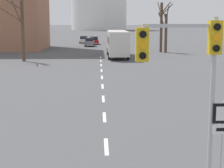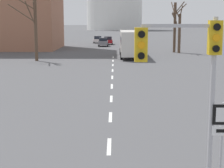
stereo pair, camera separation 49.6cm
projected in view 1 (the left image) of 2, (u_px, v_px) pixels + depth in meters
name	position (u px, v px, depth m)	size (l,w,h in m)	color
lane_stripe_1	(106.00, 146.00, 14.60)	(0.16, 2.00, 0.01)	silver
lane_stripe_2	(104.00, 117.00, 19.03)	(0.16, 2.00, 0.01)	silver
lane_stripe_3	(103.00, 99.00, 23.46)	(0.16, 2.00, 0.01)	silver
lane_stripe_4	(103.00, 86.00, 27.90)	(0.16, 2.00, 0.01)	silver
lane_stripe_5	(102.00, 77.00, 32.33)	(0.16, 2.00, 0.01)	silver
lane_stripe_6	(102.00, 70.00, 36.76)	(0.16, 2.00, 0.01)	silver
lane_stripe_7	(101.00, 65.00, 41.20)	(0.16, 2.00, 0.01)	silver
lane_stripe_8	(101.00, 61.00, 45.63)	(0.16, 2.00, 0.01)	silver
lane_stripe_9	(101.00, 57.00, 50.06)	(0.16, 2.00, 0.01)	silver
traffic_signal_near_right	(189.00, 59.00, 10.68)	(2.43, 0.34, 4.96)	#B2B2B7
route_sign_post	(222.00, 128.00, 10.97)	(0.60, 0.08, 2.53)	#B2B2B7
sedan_near_left	(84.00, 39.00, 81.43)	(1.87, 4.10, 1.53)	silver
sedan_near_right	(94.00, 40.00, 76.79)	(1.89, 4.06, 1.63)	maroon
sedan_mid_centre	(89.00, 42.00, 71.03)	(1.85, 4.03, 1.61)	slate
sedan_far_left	(117.00, 39.00, 83.22)	(1.91, 4.39, 1.61)	black
city_bus	(117.00, 42.00, 49.84)	(2.66, 10.80, 3.48)	beige
bare_tree_right_near	(166.00, 30.00, 56.40)	(1.47, 3.25, 7.12)	brown
bare_tree_left_far	(21.00, 25.00, 44.29)	(3.58, 2.69, 8.40)	brown
bare_tree_right_far	(162.00, 26.00, 57.49)	(2.12, 3.37, 7.72)	brown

